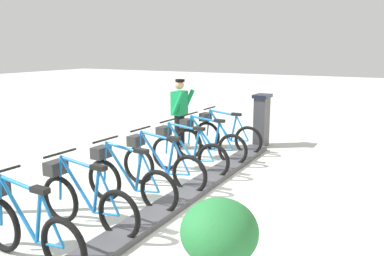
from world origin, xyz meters
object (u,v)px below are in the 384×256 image
object	(u,v)px
bike_docked_5	(84,199)
worker_near_rack	(180,111)
bike_docked_4	(127,179)
planter_bush	(219,242)
bike_docked_6	(25,226)
payment_kiosk	(261,119)
bike_docked_1	(207,142)
bike_docked_0	(224,134)
bike_docked_3	(159,164)
bike_docked_2	(186,152)

from	to	relation	value
bike_docked_5	worker_near_rack	bearing A→B (deg)	-76.40
bike_docked_4	planter_bush	size ratio (longest dim) A/B	1.77
bike_docked_6	planter_bush	world-z (taller)	bike_docked_6
bike_docked_4	worker_near_rack	bearing A→B (deg)	-72.99
payment_kiosk	bike_docked_1	distance (m)	1.97
bike_docked_0	bike_docked_3	xyz separation A→B (m)	(0.00, 2.77, 0.00)
bike_docked_5	bike_docked_6	world-z (taller)	same
bike_docked_1	bike_docked_6	xyz separation A→B (m)	(0.00, 4.61, 0.00)
bike_docked_4	bike_docked_5	size ratio (longest dim) A/B	1.00
payment_kiosk	bike_docked_3	distance (m)	3.76
bike_docked_1	bike_docked_5	size ratio (longest dim) A/B	1.00
bike_docked_3	bike_docked_5	distance (m)	1.85
bike_docked_5	bike_docked_6	distance (m)	0.92
planter_bush	bike_docked_6	bearing A→B (deg)	12.52
bike_docked_3	planter_bush	bearing A→B (deg)	133.20
bike_docked_3	bike_docked_5	size ratio (longest dim) A/B	1.00
bike_docked_1	bike_docked_3	xyz separation A→B (m)	(0.00, 1.85, 0.00)
bike_docked_3	planter_bush	world-z (taller)	bike_docked_3
bike_docked_6	worker_near_rack	distance (m)	5.47
bike_docked_2	planter_bush	bearing A→B (deg)	123.80
worker_near_rack	planter_bush	bearing A→B (deg)	123.50
bike_docked_1	bike_docked_6	distance (m)	4.61
worker_near_rack	bike_docked_1	bearing A→B (deg)	145.73
payment_kiosk	bike_docked_0	distance (m)	1.13
bike_docked_2	bike_docked_4	xyz separation A→B (m)	(0.00, 1.85, 0.00)
bike_docked_4	worker_near_rack	world-z (taller)	worker_near_rack
bike_docked_5	planter_bush	distance (m)	2.20
payment_kiosk	bike_docked_5	world-z (taller)	payment_kiosk
bike_docked_3	bike_docked_4	world-z (taller)	same
worker_near_rack	bike_docked_6	bearing A→B (deg)	101.32
bike_docked_4	bike_docked_5	bearing A→B (deg)	90.00
bike_docked_1	bike_docked_4	world-z (taller)	same
worker_near_rack	bike_docked_5	bearing A→B (deg)	103.60
bike_docked_6	worker_near_rack	xyz separation A→B (m)	(1.07, -5.34, 0.48)
bike_docked_2	bike_docked_3	world-z (taller)	same
bike_docked_3	bike_docked_6	size ratio (longest dim) A/B	1.00
bike_docked_0	planter_bush	xyz separation A→B (m)	(-2.15, 5.06, 0.11)
bike_docked_3	bike_docked_4	xyz separation A→B (m)	(0.00, 0.92, 0.00)
bike_docked_4	bike_docked_5	xyz separation A→B (m)	(0.00, 0.92, 0.00)
bike_docked_0	bike_docked_2	world-z (taller)	same
bike_docked_5	bike_docked_1	bearing A→B (deg)	-90.00
bike_docked_3	bike_docked_5	world-z (taller)	same
bike_docked_0	worker_near_rack	xyz separation A→B (m)	(1.07, 0.19, 0.48)
bike_docked_2	bike_docked_4	distance (m)	1.85
bike_docked_3	planter_bush	size ratio (longest dim) A/B	1.77
payment_kiosk	bike_docked_4	bearing A→B (deg)	82.97
bike_docked_4	bike_docked_0	bearing A→B (deg)	-90.00
bike_docked_0	bike_docked_5	distance (m)	4.61
payment_kiosk	worker_near_rack	xyz separation A→B (m)	(1.64, 1.14, 0.24)
bike_docked_2	worker_near_rack	bearing A→B (deg)	-57.07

